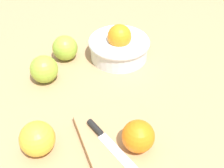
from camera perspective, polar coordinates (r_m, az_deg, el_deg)
ground_plane at (r=0.72m, az=-1.16°, el=-4.00°), size 2.40×2.40×0.00m
bowl at (r=0.85m, az=1.43°, el=7.79°), size 0.18×0.18×0.11m
cutting_board at (r=0.62m, az=1.98°, el=-12.06°), size 0.24×0.20×0.02m
orange_on_board at (r=0.58m, az=5.35°, el=-10.53°), size 0.07×0.07×0.07m
knife at (r=0.61m, az=-1.64°, el=-10.83°), size 0.14×0.09×0.01m
apple_front_left at (r=0.78m, az=-13.65°, el=2.94°), size 0.08×0.08×0.08m
apple_front_right at (r=0.61m, az=-14.94°, el=-10.67°), size 0.08×0.08×0.08m
apple_front_left_2 at (r=0.86m, az=-9.54°, el=7.24°), size 0.08×0.08×0.08m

